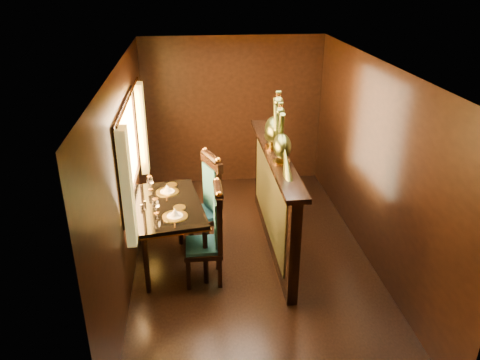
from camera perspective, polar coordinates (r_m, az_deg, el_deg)
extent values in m
plane|color=black|center=(6.22, 1.45, -9.41)|extent=(5.00, 5.00, 0.00)
cube|color=black|center=(7.97, -0.85, 8.30)|extent=(3.00, 0.04, 2.50)
cube|color=black|center=(3.51, 7.25, -15.05)|extent=(3.00, 0.04, 2.50)
cube|color=black|center=(5.63, -13.72, 0.53)|extent=(0.04, 5.00, 2.50)
cube|color=black|center=(6.00, 15.93, 1.79)|extent=(0.04, 5.00, 2.50)
cube|color=beige|center=(5.26, 1.74, 13.84)|extent=(3.00, 5.00, 0.04)
cube|color=#FFC672|center=(5.83, -13.55, 3.52)|extent=(0.01, 1.70, 1.05)
cube|color=yellow|center=(4.95, -13.59, -0.96)|extent=(0.10, 0.22, 1.30)
cube|color=yellow|center=(6.75, -11.82, 6.10)|extent=(0.10, 0.22, 1.30)
cylinder|color=#C6822A|center=(5.63, -13.42, 9.70)|extent=(0.03, 2.20, 0.03)
cube|color=black|center=(6.19, 4.13, -2.66)|extent=(0.12, 2.60, 1.30)
cube|color=#353218|center=(6.16, 3.55, -2.28)|extent=(0.02, 2.20, 0.95)
cube|color=black|center=(5.92, 4.33, 3.21)|extent=(0.26, 2.70, 0.06)
cube|color=black|center=(5.86, -8.82, -3.08)|extent=(1.01, 1.46, 0.04)
cube|color=#C6822A|center=(5.87, -8.81, -3.34)|extent=(1.03, 1.48, 0.02)
cylinder|color=black|center=(5.52, -11.34, -10.15)|extent=(0.06, 0.06, 0.75)
cylinder|color=black|center=(5.58, -4.22, -9.27)|extent=(0.06, 0.06, 0.75)
cylinder|color=black|center=(6.58, -12.23, -4.21)|extent=(0.06, 0.06, 0.75)
cylinder|color=black|center=(6.63, -6.30, -3.53)|extent=(0.06, 0.06, 0.75)
cylinder|color=gold|center=(5.55, -7.93, -4.38)|extent=(0.30, 0.30, 0.01)
cone|color=silver|center=(5.52, -7.96, -3.89)|extent=(0.11, 0.11, 0.10)
cylinder|color=gold|center=(6.15, -8.85, -1.43)|extent=(0.30, 0.30, 0.01)
cone|color=silver|center=(6.12, -8.88, -0.97)|extent=(0.11, 0.11, 0.10)
cylinder|color=silver|center=(5.77, -11.90, -3.21)|extent=(0.03, 0.03, 0.06)
cylinder|color=silver|center=(5.85, -11.53, -2.79)|extent=(0.03, 0.03, 0.06)
cube|color=black|center=(5.62, -4.53, -8.37)|extent=(0.45, 0.45, 0.06)
cube|color=navy|center=(5.60, -4.55, -7.96)|extent=(0.40, 0.40, 0.05)
cube|color=navy|center=(5.44, -2.61, -4.96)|extent=(0.03, 0.35, 0.57)
cube|color=black|center=(5.60, -6.30, -11.44)|extent=(0.05, 0.05, 0.40)
cube|color=black|center=(5.60, -2.46, -11.25)|extent=(0.05, 0.05, 0.40)
cube|color=black|center=(5.90, -6.33, -9.34)|extent=(0.05, 0.05, 0.40)
cube|color=black|center=(5.91, -2.72, -9.17)|extent=(0.05, 0.05, 0.40)
sphere|color=#C6822A|center=(5.07, -2.56, -1.74)|extent=(0.07, 0.07, 0.07)
sphere|color=#C6822A|center=(5.40, -2.83, -0.02)|extent=(0.07, 0.07, 0.07)
cube|color=black|center=(6.22, -5.05, -4.61)|extent=(0.62, 0.62, 0.06)
cube|color=navy|center=(6.20, -5.06, -4.19)|extent=(0.56, 0.56, 0.05)
cube|color=navy|center=(6.11, -3.40, -0.92)|extent=(0.17, 0.36, 0.61)
cube|color=black|center=(6.13, -5.93, -7.80)|extent=(0.05, 0.05, 0.42)
cube|color=black|center=(6.26, -2.58, -6.93)|extent=(0.05, 0.05, 0.42)
cube|color=black|center=(6.44, -7.27, -6.12)|extent=(0.05, 0.05, 0.42)
cube|color=black|center=(6.56, -4.07, -5.34)|extent=(0.05, 0.05, 0.42)
sphere|color=#C6822A|center=(5.76, -2.70, 2.47)|extent=(0.07, 0.07, 0.07)
sphere|color=#C6822A|center=(6.10, -4.28, 3.69)|extent=(0.07, 0.07, 0.07)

